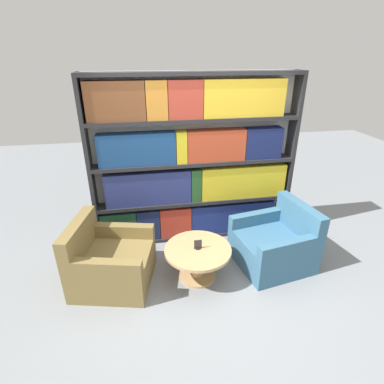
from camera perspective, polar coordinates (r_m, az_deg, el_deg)
ground_plane at (r=3.83m, az=3.99°, el=-17.90°), size 14.00×14.00×0.00m
bookshelf at (r=4.25m, az=0.20°, el=5.36°), size 2.89×0.30×2.39m
armchair_left at (r=3.88m, az=-15.35°, el=-12.76°), size 1.07×1.04×0.83m
armchair_right at (r=4.20m, az=15.51°, el=-9.59°), size 1.03×1.00×0.83m
coffee_table at (r=3.79m, az=1.11°, el=-12.22°), size 0.82×0.82×0.43m
table_sign at (r=3.69m, az=1.14°, el=-10.09°), size 0.09×0.06×0.12m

